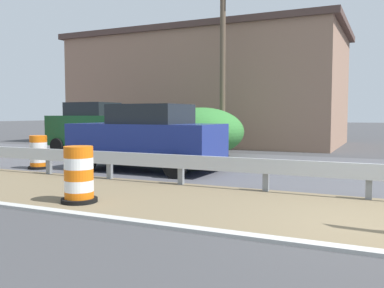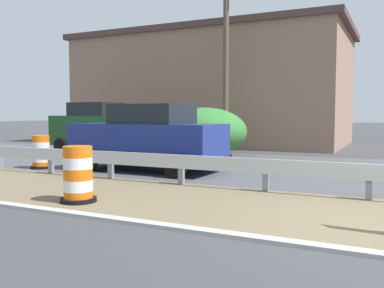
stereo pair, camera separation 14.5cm
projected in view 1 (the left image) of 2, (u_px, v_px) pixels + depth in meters
name	position (u px, v px, depth m)	size (l,w,h in m)	color
traffic_barrel_nearest	(79.00, 177.00, 7.89)	(0.68, 0.68, 1.06)	orange
traffic_barrel_close	(39.00, 154.00, 12.73)	(0.64, 0.64, 1.01)	orange
car_trailing_far_lane	(147.00, 138.00, 12.21)	(2.14, 4.42, 1.94)	navy
car_distant_a	(96.00, 128.00, 17.96)	(2.03, 4.07, 2.15)	#195128
roadside_shop_near	(210.00, 90.00, 23.97)	(8.06, 14.86, 6.09)	#93705B
utility_pole_near	(223.00, 61.00, 17.94)	(0.24, 1.80, 7.54)	brown
bush_roadside	(202.00, 132.00, 16.68)	(3.37, 3.37, 1.92)	#337533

